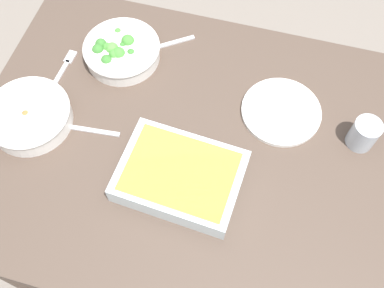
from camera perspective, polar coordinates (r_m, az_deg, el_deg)
The scene contains 10 objects.
ground_plane at distance 1.87m, azimuth -0.00°, elevation -10.75°, with size 6.00×6.00×0.00m, color slate.
dining_table at distance 1.26m, azimuth -0.00°, elevation -1.93°, with size 1.20×0.90×0.74m.
stew_bowl at distance 1.27m, azimuth -20.22°, elevation 3.45°, with size 0.23×0.23×0.06m.
broccoli_bowl at distance 1.34m, azimuth -9.08°, elevation 11.77°, with size 0.22×0.22×0.07m.
baking_dish at distance 1.10m, azimuth -1.49°, elevation -4.09°, with size 0.31×0.24×0.06m.
drink_cup at distance 1.23m, azimuth 21.17°, elevation 1.14°, with size 0.07×0.07×0.08m.
side_plate at distance 1.25m, azimuth 11.39°, elevation 4.13°, with size 0.22×0.22×0.01m, color white.
spoon_by_stew at distance 1.24m, azimuth -14.33°, elevation 1.98°, with size 0.18×0.03×0.01m.
spoon_by_broccoli at distance 1.37m, azimuth -4.29°, elevation 12.41°, with size 0.15×0.12×0.01m.
fork_on_table at distance 1.36m, azimuth -16.31°, elevation 9.09°, with size 0.03×0.18×0.01m.
Camera 1 is at (-0.15, 0.54, 1.78)m, focal length 41.47 mm.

